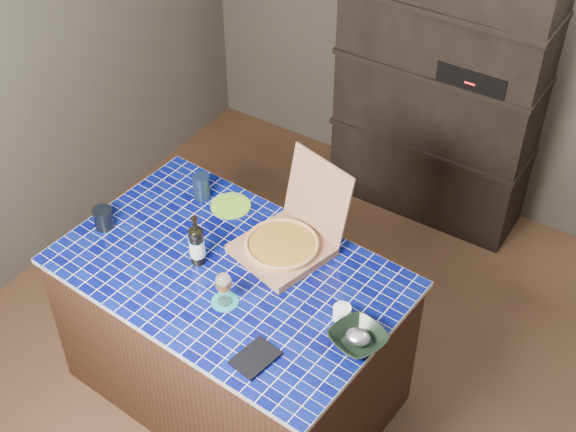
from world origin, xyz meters
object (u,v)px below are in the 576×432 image
Objects in this scene: dvd_case at (255,358)px; mead_bottle at (197,245)px; kitchen_island at (233,332)px; bowl at (358,339)px; wine_glass at (224,283)px; pizza_box at (286,242)px.

mead_bottle is at bearing 159.06° from dvd_case.
mead_bottle reaches higher than kitchen_island.
mead_bottle is 0.85m from bowl.
dvd_case is at bearing -31.02° from mead_bottle.
bowl is (0.31, 0.30, 0.02)m from dvd_case.
kitchen_island is 0.56m from mead_bottle.
kitchen_island is 0.83m from bowl.
kitchen_island is at bearing 120.78° from wine_glass.
wine_glass reaches higher than bowl.
kitchen_island is 9.79× the size of wine_glass.
wine_glass is 0.74× the size of bowl.
dvd_case is at bearing -38.06° from kitchen_island.
mead_bottle reaches higher than wine_glass.
pizza_box reaches higher than kitchen_island.
mead_bottle is (-0.15, -0.03, 0.53)m from kitchen_island.
mead_bottle is at bearing 178.21° from bowl.
kitchen_island is 0.56m from pizza_box.
mead_bottle is 1.21× the size of bowl.
pizza_box is at bearing 42.71° from mead_bottle.
pizza_box is 0.65m from dvd_case.
pizza_box reaches higher than dvd_case.
kitchen_island is 0.58m from wine_glass.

